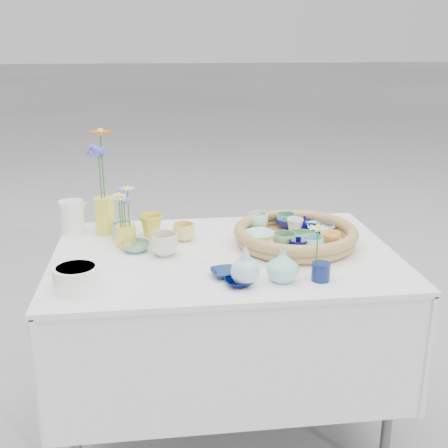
{
  "coord_description": "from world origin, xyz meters",
  "views": [
    {
      "loc": [
        -0.24,
        -1.93,
        1.51
      ],
      "look_at": [
        0.0,
        0.02,
        0.87
      ],
      "focal_mm": 45.0,
      "sensor_mm": 36.0,
      "label": 1
    }
  ],
  "objects": [
    {
      "name": "gerbera",
      "position": [
        -0.45,
        0.28,
        1.05
      ],
      "size": [
        0.14,
        0.14,
        0.28
      ],
      "primitive_type": null,
      "rotation": [
        0.0,
        0.0,
        -0.4
      ],
      "color": "#E74F08",
      "rests_on": "tall_vase_yellow"
    },
    {
      "name": "tray_ceramic_4",
      "position": [
        0.21,
        -0.06,
        0.82
      ],
      "size": [
        0.09,
        0.09,
        0.07
      ],
      "primitive_type": "imported",
      "rotation": [
        0.0,
        0.0,
        0.06
      ],
      "color": "#6B9F6E",
      "rests_on": "wicker_tray"
    },
    {
      "name": "single_daisy",
      "position": [
        0.27,
        -0.28,
        0.88
      ],
      "size": [
        0.1,
        0.1,
        0.14
      ],
      "primitive_type": null,
      "rotation": [
        0.0,
        0.0,
        0.41
      ],
      "color": "silver",
      "rests_on": "bud_vase_cobalt"
    },
    {
      "name": "loose_ceramic_2",
      "position": [
        -0.33,
        0.06,
        0.78
      ],
      "size": [
        0.11,
        0.11,
        0.03
      ],
      "primitive_type": "imported",
      "rotation": [
        0.0,
        0.0,
        0.06
      ],
      "color": "#61A27E",
      "rests_on": "display_table"
    },
    {
      "name": "bud_vase_seafoam",
      "position": [
        0.15,
        -0.28,
        0.82
      ],
      "size": [
        0.14,
        0.14,
        0.11
      ],
      "primitive_type": "imported",
      "rotation": [
        0.0,
        0.0,
        -0.41
      ],
      "color": "#8DD7C6",
      "rests_on": "display_table"
    },
    {
      "name": "loose_ceramic_0",
      "position": [
        -0.27,
        0.22,
        0.81
      ],
      "size": [
        0.12,
        0.12,
        0.09
      ],
      "primitive_type": "imported",
      "rotation": [
        0.0,
        0.0,
        0.4
      ],
      "color": "gold",
      "rests_on": "display_table"
    },
    {
      "name": "loose_ceramic_5",
      "position": [
        -0.38,
        0.2,
        0.8
      ],
      "size": [
        0.1,
        0.1,
        0.07
      ],
      "primitive_type": "imported",
      "rotation": [
        0.0,
        0.0,
        0.19
      ],
      "color": "#76B8A5",
      "rests_on": "display_table"
    },
    {
      "name": "tray_ceramic_0",
      "position": [
        0.3,
        0.2,
        0.8
      ],
      "size": [
        0.17,
        0.17,
        0.04
      ],
      "primitive_type": "imported",
      "rotation": [
        0.0,
        0.0,
        -0.3
      ],
      "color": "navy",
      "rests_on": "wicker_tray"
    },
    {
      "name": "fluted_bowl",
      "position": [
        -0.5,
        -0.26,
        0.8
      ],
      "size": [
        0.18,
        0.18,
        0.08
      ],
      "primitive_type": null,
      "rotation": [
        0.0,
        0.0,
        0.31
      ],
      "color": "white",
      "rests_on": "display_table"
    },
    {
      "name": "tray_ceramic_5",
      "position": [
        0.14,
        0.08,
        0.8
      ],
      "size": [
        0.16,
        0.16,
        0.03
      ],
      "primitive_type": "imported",
      "rotation": [
        0.0,
        0.0,
        0.4
      ],
      "color": "#9AEDDC",
      "rests_on": "wicker_tray"
    },
    {
      "name": "tall_vase_yellow",
      "position": [
        -0.45,
        0.28,
        0.84
      ],
      "size": [
        0.1,
        0.1,
        0.15
      ],
      "primitive_type": "cylinder",
      "rotation": [
        0.0,
        0.0,
        -0.25
      ],
      "color": "yellow",
      "rests_on": "display_table"
    },
    {
      "name": "tray_ceramic_6",
      "position": [
        0.16,
        0.2,
        0.82
      ],
      "size": [
        0.1,
        0.1,
        0.07
      ],
      "primitive_type": "imported",
      "rotation": [
        0.0,
        0.0,
        0.24
      ],
      "color": "#B7EBCB",
      "rests_on": "wicker_tray"
    },
    {
      "name": "tray_ceramic_10",
      "position": [
        0.18,
        0.0,
        0.79
      ],
      "size": [
        0.09,
        0.09,
        0.02
      ],
      "primitive_type": "imported",
      "rotation": [
        0.0,
        0.0,
        -0.01
      ],
      "color": "#FFDF96",
      "rests_on": "wicker_tray"
    },
    {
      "name": "wicker_tray",
      "position": [
        0.28,
        0.05,
        0.8
      ],
      "size": [
        0.47,
        0.47,
        0.08
      ],
      "primitive_type": null,
      "color": "olive",
      "rests_on": "display_table"
    },
    {
      "name": "tray_ceramic_9",
      "position": [
        0.25,
        -0.11,
        0.81
      ],
      "size": [
        0.08,
        0.08,
        0.06
      ],
      "primitive_type": "imported",
      "rotation": [
        0.0,
        0.0,
        -0.2
      ],
      "color": "#070442",
      "rests_on": "wicker_tray"
    },
    {
      "name": "tray_ceramic_8",
      "position": [
        0.41,
        0.15,
        0.8
      ],
      "size": [
        0.11,
        0.11,
        0.03
      ],
      "primitive_type": "imported",
      "rotation": [
        0.0,
        0.0,
        -0.04
      ],
      "color": "#8CC9FF",
      "rests_on": "wicker_tray"
    },
    {
      "name": "tray_ceramic_2",
      "position": [
        0.38,
        -0.07,
        0.82
      ],
      "size": [
        0.08,
        0.08,
        0.07
      ],
      "primitive_type": "imported",
      "rotation": [
        0.0,
        0.0,
        -0.1
      ],
      "color": "#FFB44F",
      "rests_on": "wicker_tray"
    },
    {
      "name": "loose_ceramic_4",
      "position": [
        -0.03,
        -0.22,
        0.78
      ],
      "size": [
        0.11,
        0.11,
        0.02
      ],
      "primitive_type": "imported",
      "rotation": [
        0.0,
        0.0,
        0.15
      ],
      "color": "navy",
      "rests_on": "display_table"
    },
    {
      "name": "white_pitcher",
      "position": [
        -0.59,
        0.31,
        0.83
      ],
      "size": [
        0.15,
        0.12,
        0.13
      ],
      "primitive_type": null,
      "rotation": [
        0.0,
        0.0,
        0.15
      ],
      "color": "white",
      "rests_on": "display_table"
    },
    {
      "name": "loose_ceramic_1",
      "position": [
        -0.14,
        0.15,
        0.8
      ],
      "size": [
        0.1,
        0.1,
        0.07
      ],
      "primitive_type": "imported",
      "rotation": [
        0.0,
        0.0,
        -0.13
      ],
      "color": "#E5C962",
      "rests_on": "display_table"
    },
    {
      "name": "daisy_cup",
      "position": [
        -0.37,
        0.11,
        0.81
      ],
      "size": [
        0.1,
        0.1,
        0.08
      ],
      "primitive_type": "cylinder",
      "rotation": [
        0.0,
        0.0,
        0.28
      ],
      "color": "yellow",
      "rests_on": "display_table"
    },
    {
      "name": "tray_ceramic_3",
      "position": [
        0.29,
        0.01,
        0.8
      ],
      "size": [
        0.16,
        0.16,
        0.04
      ],
      "primitive_type": "imported",
      "rotation": [
        0.0,
        0.0,
        -0.39
      ],
      "color": "#4F8758",
      "rests_on": "wicker_tray"
    },
    {
      "name": "ground",
      "position": [
        0.0,
        0.0,
        0.0
      ],
      "size": [
        80.0,
        80.0,
        0.0
      ],
      "primitive_type": "plane",
      "color": "#A5A5A5"
    },
    {
      "name": "loose_ceramic_6",
      "position": [
        0.01,
        -0.3,
        0.78
      ],
      "size": [
        0.1,
        0.1,
        0.02
      ],
      "primitive_type": "imported",
      "rotation": [
        0.0,
        0.0,
        0.1
      ],
      "color": "#000734",
      "rests_on": "display_table"
    },
    {
      "name": "display_table",
      "position": [
        0.0,
        0.0,
        0.0
      ],
      "size": [
        1.26,
        0.86,
        0.77
      ],
      "primitive_type": null,
      "color": "white",
      "rests_on": "ground"
    },
    {
      "name": "bud_vase_paleblue",
      "position": [
        0.03,
        -0.3,
        0.84
      ],
      "size": [
        0.11,
        0.11,
        0.14
      ],
      "primitive_type": null,
      "rotation": [
        0.0,
        0.0,
        0.22
      ],
      "color": "#A7CFDD",
      "rests_on": "display_table"
    },
    {
      "name": "tray_ceramic_7",
      "position": [
        0.3,
        0.13,
        0.81
      ],
      "size": [
        0.08,
        0.08,
        0.06
      ],
      "primitive_type": "imported",
      "rotation": [
        0.0,
        0.0,
        -0.27
      ],
      "color": "white",
      "rests_on": "wicker_tray"
    },
    {
      "name": "daisy_posy",
      "position": [
        -0.37,
        0.11,
        0.93
      ],
      "size": [
        0.09,
        0.09,
        0.16
      ],
      "primitive_type": null,
      "rotation": [
        0.0,
        0.0,
        -0.09
      ],
      "color": "white",
      "rests_on": "daisy_cup"
    },
    {
      "name": "tray_ceramic_12",
      "position": [
        0.28,
        0.2,
        0.81
      ],
      "size": [
        0.1,
        0.1,
        0.06
      ],
      "primitive_type": "imported",
      "rotation": [
        0.0,
        0.0,
        -0.39
      ],
      "color": "#53967C",
      "rests_on": "wicker_tray"
    },
    {
      "name": "loose_ceramic_3",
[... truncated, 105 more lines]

